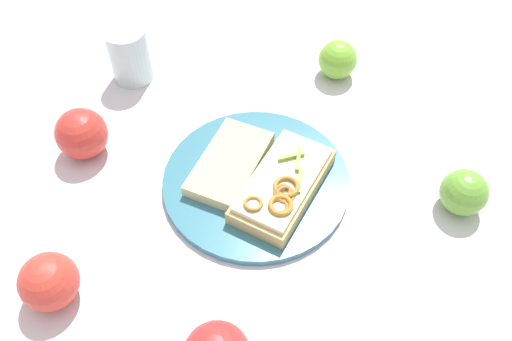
{
  "coord_description": "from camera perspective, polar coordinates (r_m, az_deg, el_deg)",
  "views": [
    {
      "loc": [
        0.39,
        -0.29,
        0.65
      ],
      "look_at": [
        0.0,
        0.0,
        0.03
      ],
      "focal_mm": 37.0,
      "sensor_mm": 36.0,
      "label": 1
    }
  ],
  "objects": [
    {
      "name": "sandwich",
      "position": [
        0.77,
        2.94,
        -1.53
      ],
      "size": [
        0.16,
        0.2,
        0.04
      ],
      "rotation": [
        0.0,
        0.0,
        5.14
      ],
      "color": "tan",
      "rests_on": "plate"
    },
    {
      "name": "apple_2",
      "position": [
        0.81,
        21.56,
        -2.21
      ],
      "size": [
        0.07,
        0.07,
        0.07
      ],
      "primitive_type": "sphere",
      "rotation": [
        0.0,
        0.0,
        1.67
      ],
      "color": "#6BAA3A",
      "rests_on": "ground_plane"
    },
    {
      "name": "bread_slice_side",
      "position": [
        0.81,
        -2.84,
        0.78
      ],
      "size": [
        0.15,
        0.18,
        0.02
      ],
      "primitive_type": "cube",
      "rotation": [
        0.0,
        0.0,
        5.23
      ],
      "color": "beige",
      "rests_on": "plate"
    },
    {
      "name": "ground_plane",
      "position": [
        0.81,
        0.0,
        -1.41
      ],
      "size": [
        2.0,
        2.0,
        0.0
      ],
      "primitive_type": "plane",
      "color": "silver",
      "rests_on": "ground"
    },
    {
      "name": "apple_4",
      "position": [
        0.97,
        8.82,
        11.77
      ],
      "size": [
        0.09,
        0.09,
        0.07
      ],
      "primitive_type": "sphere",
      "rotation": [
        0.0,
        0.0,
        1.89
      ],
      "color": "#7CBB37",
      "rests_on": "ground_plane"
    },
    {
      "name": "drinking_glass",
      "position": [
        0.97,
        -13.52,
        12.09
      ],
      "size": [
        0.07,
        0.07,
        0.1
      ],
      "primitive_type": "cylinder",
      "color": "silver",
      "rests_on": "ground_plane"
    },
    {
      "name": "apple_0",
      "position": [
        0.86,
        -18.34,
        3.8
      ],
      "size": [
        0.11,
        0.11,
        0.08
      ],
      "primitive_type": "sphere",
      "rotation": [
        0.0,
        0.0,
        2.14
      ],
      "color": "red",
      "rests_on": "ground_plane"
    },
    {
      "name": "apple_3",
      "position": [
        0.73,
        -21.48,
        -11.12
      ],
      "size": [
        0.1,
        0.1,
        0.08
      ],
      "primitive_type": "sphere",
      "rotation": [
        0.0,
        0.0,
        1.96
      ],
      "color": "red",
      "rests_on": "ground_plane"
    },
    {
      "name": "plate",
      "position": [
        0.81,
        0.0,
        -1.15
      ],
      "size": [
        0.28,
        0.28,
        0.01
      ],
      "primitive_type": "cylinder",
      "color": "teal",
      "rests_on": "ground_plane"
    }
  ]
}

